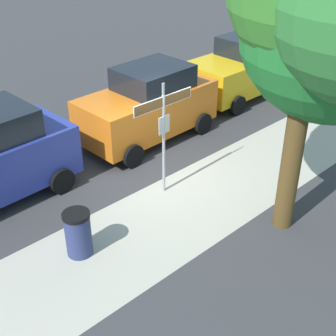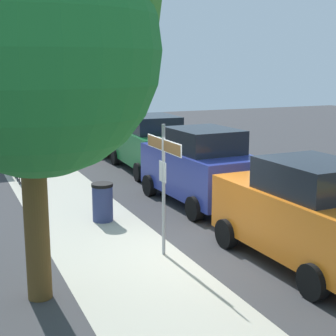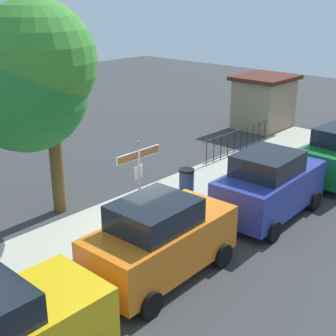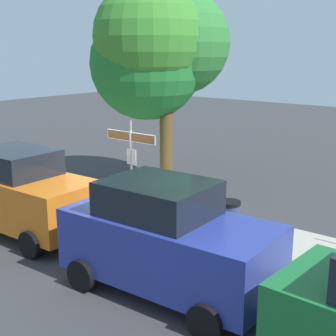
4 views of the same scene
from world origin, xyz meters
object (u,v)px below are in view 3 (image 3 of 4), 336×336
(street_sign, at_px, (139,168))
(car_blue, at_px, (269,185))
(car_orange, at_px, (160,240))
(utility_shed, at_px, (264,101))
(shade_tree, at_px, (29,72))
(trash_bin, at_px, (187,182))

(street_sign, relative_size, car_blue, 0.66)
(car_orange, height_order, utility_shed, utility_shed)
(shade_tree, height_order, utility_shed, shade_tree)
(car_blue, relative_size, trash_bin, 4.28)
(car_orange, distance_m, trash_bin, 5.22)
(shade_tree, distance_m, car_blue, 8.03)
(street_sign, distance_m, utility_shed, 12.85)
(shade_tree, bearing_deg, street_sign, -62.39)
(car_orange, relative_size, car_blue, 0.98)
(car_orange, relative_size, trash_bin, 4.19)
(trash_bin, bearing_deg, street_sign, -169.79)
(trash_bin, bearing_deg, shade_tree, 150.47)
(street_sign, xyz_separation_m, car_orange, (-1.57, -2.34, -0.85))
(car_blue, bearing_deg, shade_tree, 128.81)
(shade_tree, bearing_deg, car_blue, -48.81)
(car_blue, height_order, trash_bin, car_blue)
(shade_tree, height_order, trash_bin, shade_tree)
(shade_tree, bearing_deg, utility_shed, 1.90)
(shade_tree, xyz_separation_m, utility_shed, (13.92, 0.46, -3.17))
(car_blue, xyz_separation_m, utility_shed, (9.16, 5.90, 0.32))
(trash_bin, bearing_deg, car_blue, -81.34)
(shade_tree, xyz_separation_m, car_blue, (4.76, -5.44, -3.49))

